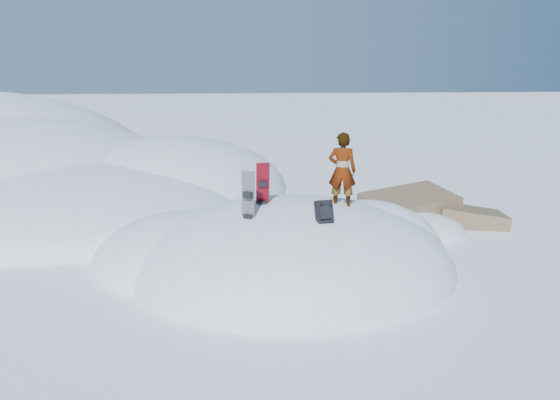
{
  "coord_description": "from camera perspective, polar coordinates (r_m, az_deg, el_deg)",
  "views": [
    {
      "loc": [
        -1.09,
        -11.02,
        4.45
      ],
      "look_at": [
        -0.25,
        0.3,
        1.47
      ],
      "focal_mm": 35.0,
      "sensor_mm": 36.0,
      "label": 1
    }
  ],
  "objects": [
    {
      "name": "snowboard_red",
      "position": [
        11.42,
        -1.82,
        0.45
      ],
      "size": [
        0.29,
        0.26,
        1.47
      ],
      "rotation": [
        0.0,
        0.0,
        0.07
      ],
      "color": "#B8091A",
      "rests_on": "snow_mound"
    },
    {
      "name": "ground",
      "position": [
        11.93,
        1.29,
        -7.21
      ],
      "size": [
        120.0,
        120.0,
        0.0
      ],
      "primitive_type": "plane",
      "color": "white",
      "rests_on": "ground"
    },
    {
      "name": "snow_mound",
      "position": [
        12.14,
        0.37,
        -6.82
      ],
      "size": [
        8.0,
        6.0,
        3.0
      ],
      "color": "white",
      "rests_on": "ground"
    },
    {
      "name": "snowboard_dark",
      "position": [
        10.72,
        -3.35,
        -0.89
      ],
      "size": [
        0.27,
        0.27,
        1.53
      ],
      "rotation": [
        0.0,
        0.0,
        -0.6
      ],
      "color": "black",
      "rests_on": "snow_mound"
    },
    {
      "name": "gear_pile",
      "position": [
        10.53,
        -9.51,
        -9.88
      ],
      "size": [
        0.83,
        0.64,
        0.22
      ],
      "rotation": [
        0.0,
        0.0,
        0.21
      ],
      "color": "black",
      "rests_on": "ground"
    },
    {
      "name": "rock_outcrop",
      "position": [
        15.48,
        14.05,
        -2.42
      ],
      "size": [
        4.68,
        4.41,
        1.68
      ],
      "color": "brown",
      "rests_on": "ground"
    },
    {
      "name": "person",
      "position": [
        11.5,
        6.51,
        3.09
      ],
      "size": [
        0.67,
        0.53,
        1.61
      ],
      "primitive_type": "imported",
      "rotation": [
        0.0,
        0.0,
        2.86
      ],
      "color": "slate",
      "rests_on": "snow_mound"
    },
    {
      "name": "backpack",
      "position": [
        10.52,
        4.63,
        -1.21
      ],
      "size": [
        0.37,
        0.43,
        0.52
      ],
      "rotation": [
        0.0,
        0.0,
        0.19
      ],
      "color": "black",
      "rests_on": "snow_mound"
    }
  ]
}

